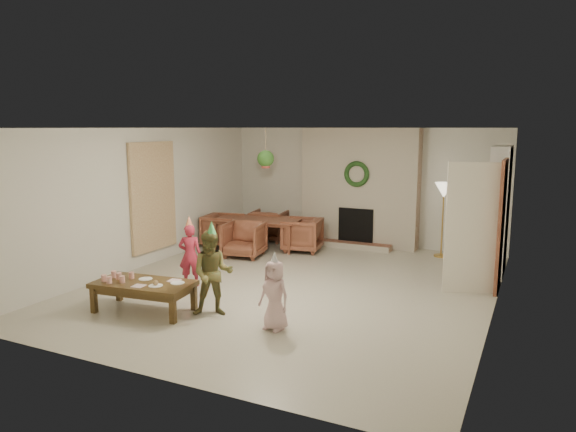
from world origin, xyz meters
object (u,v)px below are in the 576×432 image
Objects in this scene: coffee_table_top at (144,284)px; dining_chair_far at (269,226)px; dining_chair_right at (302,235)px; child_red at (190,255)px; child_plaid at (213,274)px; dining_chair_near at (244,240)px; dining_table at (257,234)px; dining_chair_left at (223,230)px; child_pink at (275,295)px.

dining_chair_far is at bearing 90.45° from coffee_table_top.
child_red is (-0.63, -2.96, 0.16)m from dining_chair_right.
dining_chair_far is 1.25m from dining_chair_right.
child_plaid is (0.94, 0.29, 0.19)m from coffee_table_top.
dining_chair_near is at bearing 89.37° from coffee_table_top.
dining_chair_near is (0.13, -0.77, 0.03)m from dining_table.
coffee_table_top is at bearing 87.70° from dining_chair_far.
child_plaid is at bearing -158.54° from dining_chair_left.
dining_chair_far reaches higher than dining_table.
child_plaid reaches higher than dining_chair_left.
child_plaid reaches higher than child_red.
dining_chair_far is 3.61m from child_red.
child_red is (0.33, -2.81, 0.19)m from dining_table.
child_pink reaches higher than coffee_table_top.
child_plaid is 1.30× the size of child_pink.
dining_chair_left is at bearing -180.00° from dining_table.
dining_table is at bearing -109.65° from child_red.
dining_chair_right is at bearing 121.31° from child_pink.
dining_chair_right is 4.28m from child_pink.
dining_chair_far is 5.28m from child_pink.
coffee_table_top is (0.34, -3.30, 0.04)m from dining_chair_near.
dining_chair_far is at bearing 80.71° from child_plaid.
dining_chair_far is at bearing -109.10° from child_red.
child_red is at bearing 164.33° from child_pink.
child_plaid is 1.00m from child_pink.
dining_chair_near is 0.75× the size of child_red.
child_pink is at bearing -63.27° from dining_chair_near.
dining_chair_near reaches higher than coffee_table_top.
child_red is 0.87× the size of child_plaid.
child_plaid is at bearing -78.89° from dining_table.
child_red is at bearing -92.56° from dining_table.
dining_table is 2.34× the size of dining_chair_near.
child_plaid reaches higher than dining_table.
dining_table is at bearing 90.01° from coffee_table_top.
dining_chair_right is at bearing -128.35° from child_red.
child_pink reaches higher than dining_chair_left.
coffee_table_top is (0.46, -4.07, 0.08)m from dining_table.
dining_chair_right is at bearing 76.82° from coffee_table_top.
child_plaid is (1.07, -0.97, 0.08)m from child_red.
child_pink is at bearing 109.11° from dining_chair_far.
coffee_table_top is 1.93m from child_pink.
dining_table is at bearing 82.50° from child_plaid.
dining_table is 2.34× the size of dining_chair_left.
dining_chair_left reaches higher than dining_table.
dining_chair_near is 3.32m from coffee_table_top.
dining_chair_near is 0.85× the size of child_pink.
dining_chair_near is 0.65× the size of child_plaid.
child_plaid is at bearing 111.53° from child_red.
dining_table is 1.77× the size of child_red.
dining_chair_left is 4.90m from child_pink.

